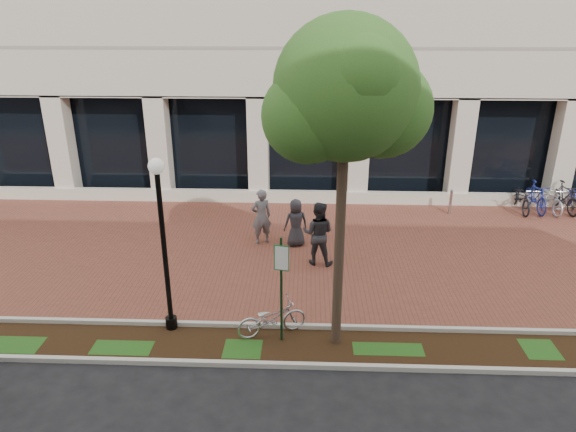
{
  "coord_description": "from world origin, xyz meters",
  "views": [
    {
      "loc": [
        -0.02,
        -15.15,
        7.15
      ],
      "look_at": [
        -0.59,
        -0.8,
        1.49
      ],
      "focal_mm": 32.0,
      "sensor_mm": 36.0,
      "label": 1
    }
  ],
  "objects_px": {
    "pedestrian_left": "(261,217)",
    "pedestrian_mid": "(318,233)",
    "locked_bicycle": "(272,318)",
    "bike_rack_cluster": "(557,198)",
    "lamppost": "(163,238)",
    "street_tree": "(348,99)",
    "bollard": "(451,201)",
    "pedestrian_right": "(296,223)",
    "parking_sign": "(281,278)"
  },
  "relations": [
    {
      "from": "lamppost",
      "to": "locked_bicycle",
      "type": "xyz_separation_m",
      "value": [
        2.46,
        -0.16,
        -1.97
      ]
    },
    {
      "from": "street_tree",
      "to": "pedestrian_left",
      "type": "bearing_deg",
      "value": 112.45
    },
    {
      "from": "bike_rack_cluster",
      "to": "pedestrian_left",
      "type": "bearing_deg",
      "value": -167.94
    },
    {
      "from": "parking_sign",
      "to": "lamppost",
      "type": "relative_size",
      "value": 0.62
    },
    {
      "from": "street_tree",
      "to": "locked_bicycle",
      "type": "height_order",
      "value": "street_tree"
    },
    {
      "from": "parking_sign",
      "to": "pedestrian_left",
      "type": "bearing_deg",
      "value": 111.09
    },
    {
      "from": "lamppost",
      "to": "pedestrian_right",
      "type": "height_order",
      "value": "lamppost"
    },
    {
      "from": "parking_sign",
      "to": "pedestrian_mid",
      "type": "relative_size",
      "value": 1.33
    },
    {
      "from": "street_tree",
      "to": "pedestrian_right",
      "type": "height_order",
      "value": "street_tree"
    },
    {
      "from": "pedestrian_left",
      "to": "bollard",
      "type": "xyz_separation_m",
      "value": [
        6.98,
        2.96,
        -0.43
      ]
    },
    {
      "from": "pedestrian_left",
      "to": "street_tree",
      "type": "bearing_deg",
      "value": 89.15
    },
    {
      "from": "lamppost",
      "to": "street_tree",
      "type": "distance_m",
      "value": 5.15
    },
    {
      "from": "parking_sign",
      "to": "bollard",
      "type": "height_order",
      "value": "parking_sign"
    },
    {
      "from": "parking_sign",
      "to": "pedestrian_left",
      "type": "height_order",
      "value": "parking_sign"
    },
    {
      "from": "pedestrian_mid",
      "to": "pedestrian_right",
      "type": "height_order",
      "value": "pedestrian_mid"
    },
    {
      "from": "lamppost",
      "to": "street_tree",
      "type": "relative_size",
      "value": 0.59
    },
    {
      "from": "parking_sign",
      "to": "bike_rack_cluster",
      "type": "relative_size",
      "value": 0.73
    },
    {
      "from": "locked_bicycle",
      "to": "bike_rack_cluster",
      "type": "bearing_deg",
      "value": -71.29
    },
    {
      "from": "lamppost",
      "to": "street_tree",
      "type": "xyz_separation_m",
      "value": [
        4.02,
        -0.37,
        3.19
      ]
    },
    {
      "from": "pedestrian_left",
      "to": "pedestrian_mid",
      "type": "distance_m",
      "value": 2.35
    },
    {
      "from": "locked_bicycle",
      "to": "pedestrian_left",
      "type": "xyz_separation_m",
      "value": [
        -0.7,
        5.27,
        0.49
      ]
    },
    {
      "from": "pedestrian_mid",
      "to": "bike_rack_cluster",
      "type": "height_order",
      "value": "pedestrian_mid"
    },
    {
      "from": "pedestrian_mid",
      "to": "bollard",
      "type": "distance_m",
      "value": 6.77
    },
    {
      "from": "bollard",
      "to": "locked_bicycle",
      "type": "bearing_deg",
      "value": -127.3
    },
    {
      "from": "pedestrian_left",
      "to": "parking_sign",
      "type": "bearing_deg",
      "value": 76.47
    },
    {
      "from": "street_tree",
      "to": "pedestrian_right",
      "type": "xyz_separation_m",
      "value": [
        -1.12,
        5.33,
        -4.81
      ]
    },
    {
      "from": "locked_bicycle",
      "to": "bollard",
      "type": "xyz_separation_m",
      "value": [
        6.27,
        8.23,
        0.07
      ]
    },
    {
      "from": "pedestrian_mid",
      "to": "bike_rack_cluster",
      "type": "distance_m",
      "value": 10.49
    },
    {
      "from": "parking_sign",
      "to": "bike_rack_cluster",
      "type": "xyz_separation_m",
      "value": [
        10.19,
        8.93,
        -1.12
      ]
    },
    {
      "from": "locked_bicycle",
      "to": "pedestrian_right",
      "type": "relative_size",
      "value": 1.06
    },
    {
      "from": "lamppost",
      "to": "bike_rack_cluster",
      "type": "distance_m",
      "value": 15.57
    },
    {
      "from": "locked_bicycle",
      "to": "bollard",
      "type": "distance_m",
      "value": 10.35
    },
    {
      "from": "pedestrian_left",
      "to": "pedestrian_right",
      "type": "height_order",
      "value": "pedestrian_left"
    },
    {
      "from": "pedestrian_mid",
      "to": "pedestrian_right",
      "type": "distance_m",
      "value": 1.49
    },
    {
      "from": "street_tree",
      "to": "pedestrian_left",
      "type": "xyz_separation_m",
      "value": [
        -2.26,
        5.48,
        -4.67
      ]
    },
    {
      "from": "street_tree",
      "to": "pedestrian_right",
      "type": "bearing_deg",
      "value": 101.85
    },
    {
      "from": "bollard",
      "to": "bike_rack_cluster",
      "type": "distance_m",
      "value": 4.19
    },
    {
      "from": "pedestrian_right",
      "to": "bike_rack_cluster",
      "type": "relative_size",
      "value": 0.44
    },
    {
      "from": "street_tree",
      "to": "bollard",
      "type": "distance_m",
      "value": 10.93
    },
    {
      "from": "locked_bicycle",
      "to": "pedestrian_mid",
      "type": "bearing_deg",
      "value": -37.67
    },
    {
      "from": "parking_sign",
      "to": "street_tree",
      "type": "bearing_deg",
      "value": 13.35
    },
    {
      "from": "parking_sign",
      "to": "pedestrian_left",
      "type": "xyz_separation_m",
      "value": [
        -0.95,
        5.53,
        -0.72
      ]
    },
    {
      "from": "lamppost",
      "to": "bollard",
      "type": "distance_m",
      "value": 12.04
    },
    {
      "from": "street_tree",
      "to": "pedestrian_left",
      "type": "distance_m",
      "value": 7.55
    },
    {
      "from": "bike_rack_cluster",
      "to": "pedestrian_mid",
      "type": "bearing_deg",
      "value": -157.38
    },
    {
      "from": "pedestrian_left",
      "to": "pedestrian_mid",
      "type": "bearing_deg",
      "value": 118.72
    },
    {
      "from": "lamppost",
      "to": "bollard",
      "type": "xyz_separation_m",
      "value": [
        8.74,
        8.07,
        -1.91
      ]
    },
    {
      "from": "lamppost",
      "to": "pedestrian_left",
      "type": "bearing_deg",
      "value": 71.0
    },
    {
      "from": "lamppost",
      "to": "pedestrian_mid",
      "type": "height_order",
      "value": "lamppost"
    },
    {
      "from": "pedestrian_right",
      "to": "bike_rack_cluster",
      "type": "xyz_separation_m",
      "value": [
        9.99,
        3.56,
        -0.25
      ]
    }
  ]
}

